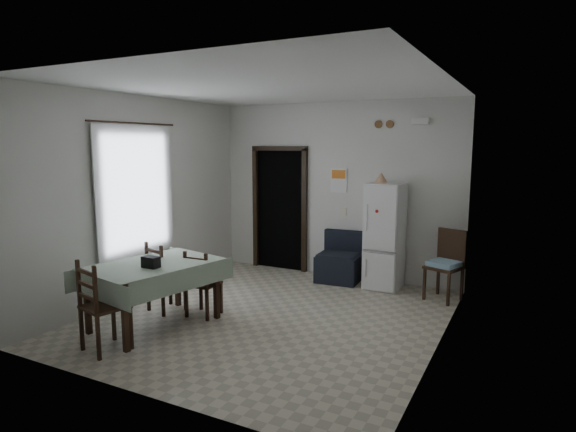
{
  "coord_description": "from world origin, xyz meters",
  "views": [
    {
      "loc": [
        2.94,
        -5.21,
        2.2
      ],
      "look_at": [
        0.0,
        0.5,
        1.25
      ],
      "focal_mm": 30.0,
      "sensor_mm": 36.0,
      "label": 1
    }
  ],
  "objects_px": {
    "dining_chair_far_right": "(203,283)",
    "dining_table": "(155,295)",
    "dining_chair_near_head": "(105,305)",
    "dining_chair_far_left": "(166,276)",
    "navy_seat": "(339,257)",
    "corner_chair": "(444,266)",
    "fridge": "(385,236)"
  },
  "relations": [
    {
      "from": "dining_table",
      "to": "dining_chair_near_head",
      "type": "bearing_deg",
      "value": -76.35
    },
    {
      "from": "fridge",
      "to": "dining_chair_far_left",
      "type": "relative_size",
      "value": 1.74
    },
    {
      "from": "dining_table",
      "to": "dining_chair_far_left",
      "type": "relative_size",
      "value": 1.61
    },
    {
      "from": "dining_table",
      "to": "dining_chair_near_head",
      "type": "xyz_separation_m",
      "value": [
        0.02,
        -0.78,
        0.11
      ]
    },
    {
      "from": "dining_chair_far_left",
      "to": "dining_chair_near_head",
      "type": "xyz_separation_m",
      "value": [
        0.27,
        -1.27,
        0.03
      ]
    },
    {
      "from": "corner_chair",
      "to": "dining_chair_far_left",
      "type": "xyz_separation_m",
      "value": [
        -3.22,
        -2.14,
        -0.03
      ]
    },
    {
      "from": "fridge",
      "to": "dining_table",
      "type": "bearing_deg",
      "value": -123.35
    },
    {
      "from": "fridge",
      "to": "corner_chair",
      "type": "height_order",
      "value": "fridge"
    },
    {
      "from": "dining_chair_near_head",
      "to": "dining_chair_far_right",
      "type": "bearing_deg",
      "value": -87.29
    },
    {
      "from": "corner_chair",
      "to": "navy_seat",
      "type": "bearing_deg",
      "value": -167.21
    },
    {
      "from": "dining_chair_far_left",
      "to": "dining_chair_near_head",
      "type": "bearing_deg",
      "value": 116.99
    },
    {
      "from": "dining_chair_far_left",
      "to": "navy_seat",
      "type": "bearing_deg",
      "value": -108.37
    },
    {
      "from": "corner_chair",
      "to": "dining_chair_far_left",
      "type": "bearing_deg",
      "value": -126.18
    },
    {
      "from": "dining_table",
      "to": "dining_chair_far_right",
      "type": "distance_m",
      "value": 0.65
    },
    {
      "from": "dining_chair_far_right",
      "to": "fridge",
      "type": "bearing_deg",
      "value": -129.17
    },
    {
      "from": "fridge",
      "to": "dining_chair_far_left",
      "type": "bearing_deg",
      "value": -132.01
    },
    {
      "from": "corner_chair",
      "to": "dining_table",
      "type": "relative_size",
      "value": 0.67
    },
    {
      "from": "fridge",
      "to": "navy_seat",
      "type": "height_order",
      "value": "fridge"
    },
    {
      "from": "dining_chair_near_head",
      "to": "corner_chair",
      "type": "bearing_deg",
      "value": -116.19
    },
    {
      "from": "dining_table",
      "to": "dining_chair_far_left",
      "type": "bearing_deg",
      "value": 128.86
    },
    {
      "from": "dining_chair_far_right",
      "to": "dining_chair_near_head",
      "type": "distance_m",
      "value": 1.38
    },
    {
      "from": "dining_chair_far_right",
      "to": "dining_chair_near_head",
      "type": "xyz_separation_m",
      "value": [
        -0.28,
        -1.35,
        0.07
      ]
    },
    {
      "from": "navy_seat",
      "to": "dining_chair_far_right",
      "type": "distance_m",
      "value": 2.49
    },
    {
      "from": "navy_seat",
      "to": "dining_table",
      "type": "distance_m",
      "value": 3.14
    },
    {
      "from": "dining_chair_near_head",
      "to": "navy_seat",
      "type": "bearing_deg",
      "value": -94.72
    },
    {
      "from": "dining_chair_far_right",
      "to": "dining_table",
      "type": "bearing_deg",
      "value": 59.87
    },
    {
      "from": "fridge",
      "to": "dining_chair_near_head",
      "type": "bearing_deg",
      "value": -116.88
    },
    {
      "from": "fridge",
      "to": "dining_chair_near_head",
      "type": "height_order",
      "value": "fridge"
    },
    {
      "from": "dining_chair_far_left",
      "to": "dining_chair_near_head",
      "type": "distance_m",
      "value": 1.3
    },
    {
      "from": "dining_table",
      "to": "dining_chair_near_head",
      "type": "relative_size",
      "value": 1.5
    },
    {
      "from": "fridge",
      "to": "dining_table",
      "type": "relative_size",
      "value": 1.08
    },
    {
      "from": "corner_chair",
      "to": "dining_table",
      "type": "xyz_separation_m",
      "value": [
        -2.97,
        -2.64,
        -0.11
      ]
    }
  ]
}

